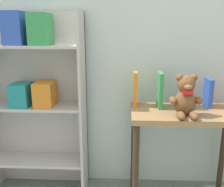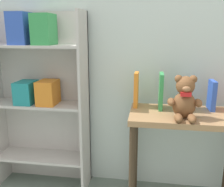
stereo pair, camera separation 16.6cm
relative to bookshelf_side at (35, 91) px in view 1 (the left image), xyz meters
The scene contains 8 objects.
wall_back 0.96m from the bookshelf_side, ahead, with size 4.80×0.06×2.50m.
bookshelf_side is the anchor object (origin of this frame).
display_table 1.07m from the bookshelf_side, ahead, with size 0.72×0.38×0.67m.
teddy_bear 1.03m from the bookshelf_side, 12.88° to the right, with size 0.20×0.18×0.26m.
book_standing_orange 0.71m from the bookshelf_side, ahead, with size 0.03×0.10×0.24m, color orange.
book_standing_green 0.88m from the bookshelf_side, ahead, with size 0.02×0.15×0.24m, color #33934C.
book_standing_teal 1.04m from the bookshelf_side, ahead, with size 0.04×0.13×0.19m, color teal.
book_standing_blue 1.20m from the bookshelf_side, ahead, with size 0.03×0.12×0.20m, color #2D51B7.
Camera 1 is at (-0.19, -0.42, 1.18)m, focal length 40.00 mm.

